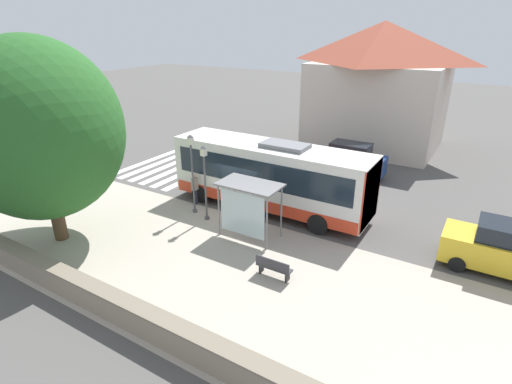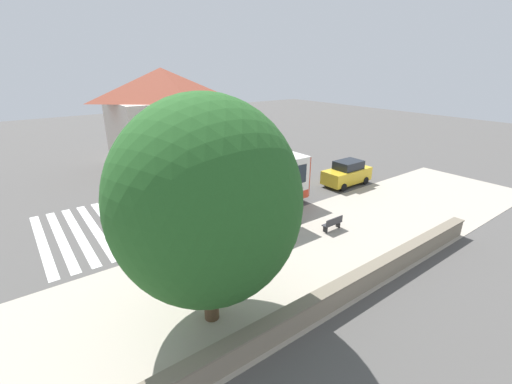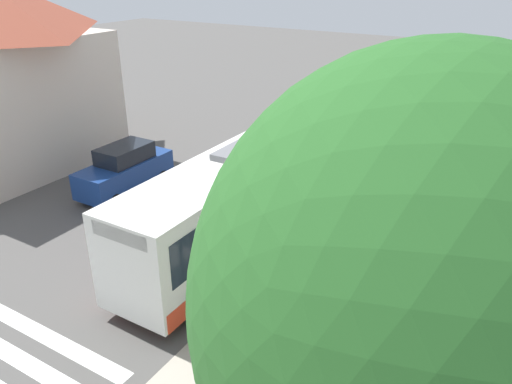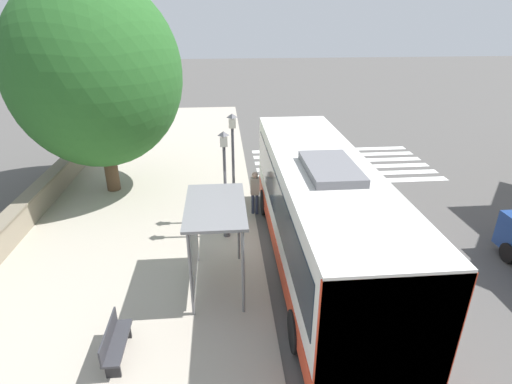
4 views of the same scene
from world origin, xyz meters
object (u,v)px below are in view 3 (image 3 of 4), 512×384
object	(u,v)px
bus_shelter	(325,211)
parked_car_far_lane	(125,170)
street_lamp_near	(272,240)
bench	(407,239)
shade_tree	(419,301)
parked_car_behind_bus	(351,143)
bus	(233,203)
pedestrian	(208,293)
street_lamp_far	(244,248)

from	to	relation	value
bus_shelter	parked_car_far_lane	world-z (taller)	bus_shelter
street_lamp_near	parked_car_far_lane	world-z (taller)	street_lamp_near
bus_shelter	bench	world-z (taller)	bus_shelter
shade_tree	parked_car_behind_bus	world-z (taller)	shade_tree
bench	parked_car_behind_bus	distance (m)	9.02
bus	parked_car_far_lane	size ratio (longest dim) A/B	2.27
pedestrian	bench	size ratio (longest dim) A/B	1.23
street_lamp_near	street_lamp_far	size ratio (longest dim) A/B	0.92
bus	pedestrian	size ratio (longest dim) A/B	5.92
bus_shelter	parked_car_far_lane	xyz separation A→B (m)	(10.20, -1.15, -1.10)
street_lamp_far	shade_tree	bearing A→B (deg)	146.45
street_lamp_near	street_lamp_far	world-z (taller)	street_lamp_far
bench	parked_car_far_lane	xyz separation A→B (m)	(12.39, 1.38, 0.57)
bus	bus_shelter	size ratio (longest dim) A/B	3.74
bus_shelter	pedestrian	distance (m)	4.79
street_lamp_near	parked_car_behind_bus	world-z (taller)	street_lamp_near
bench	bus_shelter	bearing A→B (deg)	49.14
bus_shelter	street_lamp_far	world-z (taller)	street_lamp_far
bus_shelter	bench	distance (m)	3.74
parked_car_far_lane	bus_shelter	bearing A→B (deg)	173.56
pedestrian	bench	bearing A→B (deg)	-118.66
bench	parked_car_far_lane	distance (m)	12.48
street_lamp_near	parked_car_behind_bus	size ratio (longest dim) A/B	0.88
bus_shelter	street_lamp_near	bearing A→B (deg)	80.70
parked_car_behind_bus	bench	bearing A→B (deg)	124.19
bus_shelter	parked_car_far_lane	bearing A→B (deg)	-6.44
street_lamp_near	shade_tree	distance (m)	7.27
pedestrian	bus_shelter	bearing A→B (deg)	-109.94
shade_tree	parked_car_far_lane	bearing A→B (deg)	-29.77
bench	street_lamp_far	distance (m)	7.24
pedestrian	street_lamp_near	distance (m)	2.36
parked_car_behind_bus	bus_shelter	bearing A→B (deg)	106.04
bus	bench	distance (m)	6.42
bus	bench	xyz separation A→B (m)	(-5.39, -3.17, -1.45)
pedestrian	shade_tree	size ratio (longest dim) A/B	0.20
bus_shelter	street_lamp_near	xyz separation A→B (m)	(0.45, 2.74, 0.16)
parked_car_far_lane	shade_tree	bearing A→B (deg)	150.23
parked_car_far_lane	bench	bearing A→B (deg)	-173.64
bench	street_lamp_near	size ratio (longest dim) A/B	0.37
bench	street_lamp_near	xyz separation A→B (m)	(2.64, 5.27, 1.83)
street_lamp_far	shade_tree	world-z (taller)	shade_tree
bus	shade_tree	xyz separation A→B (m)	(-7.72, 6.63, 3.13)
pedestrian	street_lamp_far	bearing A→B (deg)	-143.20
bus_shelter	shade_tree	world-z (taller)	shade_tree
bus_shelter	parked_car_behind_bus	xyz separation A→B (m)	(2.87, -9.98, -1.14)
street_lamp_far	parked_car_behind_bus	distance (m)	13.98
bus	street_lamp_far	size ratio (longest dim) A/B	2.52
bus	bus_shelter	bearing A→B (deg)	-168.62
bus	street_lamp_far	distance (m)	4.00
bus_shelter	bench	bearing A→B (deg)	-130.86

